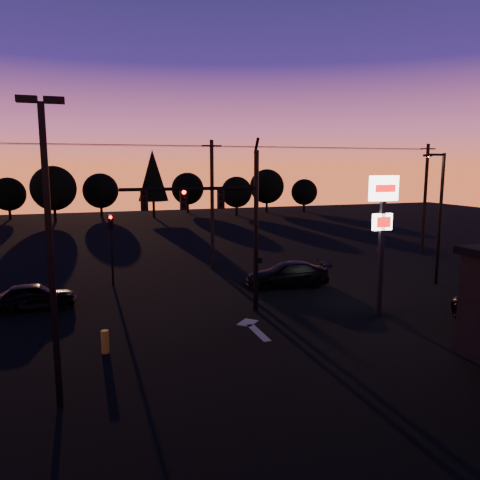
{
  "coord_description": "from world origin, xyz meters",
  "views": [
    {
      "loc": [
        -6.55,
        -17.35,
        7.25
      ],
      "look_at": [
        1.0,
        5.0,
        3.5
      ],
      "focal_mm": 35.0,
      "sensor_mm": 36.0,
      "label": 1
    }
  ],
  "objects_px": {
    "parking_lot_light": "(49,235)",
    "car_right": "(287,274)",
    "car_left": "(34,296)",
    "pylon_sign": "(383,215)",
    "streetlight": "(439,213)",
    "secondary_signal": "(111,239)",
    "traffic_signal_mast": "(225,215)",
    "bollard": "(105,342)"
  },
  "relations": [
    {
      "from": "car_left",
      "to": "car_right",
      "type": "distance_m",
      "value": 14.16
    },
    {
      "from": "streetlight",
      "to": "parking_lot_light",
      "type": "bearing_deg",
      "value": -158.35
    },
    {
      "from": "traffic_signal_mast",
      "to": "car_left",
      "type": "distance_m",
      "value": 10.68
    },
    {
      "from": "traffic_signal_mast",
      "to": "pylon_sign",
      "type": "xyz_separation_m",
      "value": [
        7.1,
        -2.49,
        -0.02
      ]
    },
    {
      "from": "parking_lot_light",
      "to": "pylon_sign",
      "type": "distance_m",
      "value": 15.19
    },
    {
      "from": "pylon_sign",
      "to": "car_right",
      "type": "height_order",
      "value": "pylon_sign"
    },
    {
      "from": "secondary_signal",
      "to": "streetlight",
      "type": "xyz_separation_m",
      "value": [
        18.91,
        -5.99,
        1.56
      ]
    },
    {
      "from": "car_right",
      "to": "parking_lot_light",
      "type": "bearing_deg",
      "value": -39.94
    },
    {
      "from": "traffic_signal_mast",
      "to": "bollard",
      "type": "xyz_separation_m",
      "value": [
        -5.88,
        -3.16,
        -4.48
      ]
    },
    {
      "from": "parking_lot_light",
      "to": "car_right",
      "type": "height_order",
      "value": "parking_lot_light"
    },
    {
      "from": "secondary_signal",
      "to": "pylon_sign",
      "type": "xyz_separation_m",
      "value": [
        12.0,
        -9.99,
        2.05
      ]
    },
    {
      "from": "parking_lot_light",
      "to": "pylon_sign",
      "type": "bearing_deg",
      "value": 17.23
    },
    {
      "from": "traffic_signal_mast",
      "to": "car_left",
      "type": "relative_size",
      "value": 2.12
    },
    {
      "from": "secondary_signal",
      "to": "car_left",
      "type": "xyz_separation_m",
      "value": [
        -4.12,
        -3.67,
        -2.17
      ]
    },
    {
      "from": "traffic_signal_mast",
      "to": "secondary_signal",
      "type": "distance_m",
      "value": 9.19
    },
    {
      "from": "streetlight",
      "to": "bollard",
      "type": "distance_m",
      "value": 20.81
    },
    {
      "from": "traffic_signal_mast",
      "to": "parking_lot_light",
      "type": "relative_size",
      "value": 0.94
    },
    {
      "from": "pylon_sign",
      "to": "streetlight",
      "type": "bearing_deg",
      "value": 30.08
    },
    {
      "from": "secondary_signal",
      "to": "bollard",
      "type": "height_order",
      "value": "secondary_signal"
    },
    {
      "from": "pylon_sign",
      "to": "car_right",
      "type": "bearing_deg",
      "value": 106.79
    },
    {
      "from": "parking_lot_light",
      "to": "car_left",
      "type": "relative_size",
      "value": 2.26
    },
    {
      "from": "streetlight",
      "to": "pylon_sign",
      "type": "bearing_deg",
      "value": -149.92
    },
    {
      "from": "parking_lot_light",
      "to": "bollard",
      "type": "relative_size",
      "value": 10.03
    },
    {
      "from": "car_left",
      "to": "streetlight",
      "type": "bearing_deg",
      "value": -97.61
    },
    {
      "from": "car_right",
      "to": "traffic_signal_mast",
      "type": "bearing_deg",
      "value": -43.3
    },
    {
      "from": "streetlight",
      "to": "secondary_signal",
      "type": "bearing_deg",
      "value": 162.44
    },
    {
      "from": "parking_lot_light",
      "to": "car_right",
      "type": "relative_size",
      "value": 1.8
    },
    {
      "from": "traffic_signal_mast",
      "to": "streetlight",
      "type": "relative_size",
      "value": 1.07
    },
    {
      "from": "parking_lot_light",
      "to": "bollard",
      "type": "bearing_deg",
      "value": 68.4
    },
    {
      "from": "streetlight",
      "to": "car_right",
      "type": "xyz_separation_m",
      "value": [
        -8.87,
        2.49,
        -3.69
      ]
    },
    {
      "from": "streetlight",
      "to": "car_left",
      "type": "distance_m",
      "value": 23.44
    },
    {
      "from": "parking_lot_light",
      "to": "car_left",
      "type": "bearing_deg",
      "value": 98.52
    },
    {
      "from": "parking_lot_light",
      "to": "streetlight",
      "type": "height_order",
      "value": "parking_lot_light"
    },
    {
      "from": "bollard",
      "to": "car_left",
      "type": "xyz_separation_m",
      "value": [
        -3.14,
        6.97,
        0.23
      ]
    },
    {
      "from": "secondary_signal",
      "to": "pylon_sign",
      "type": "relative_size",
      "value": 0.64
    },
    {
      "from": "secondary_signal",
      "to": "bollard",
      "type": "xyz_separation_m",
      "value": [
        -0.98,
        -10.65,
        -2.41
      ]
    },
    {
      "from": "secondary_signal",
      "to": "pylon_sign",
      "type": "height_order",
      "value": "pylon_sign"
    },
    {
      "from": "traffic_signal_mast",
      "to": "car_right",
      "type": "distance_m",
      "value": 7.75
    },
    {
      "from": "parking_lot_light",
      "to": "car_left",
      "type": "height_order",
      "value": "parking_lot_light"
    },
    {
      "from": "car_left",
      "to": "parking_lot_light",
      "type": "bearing_deg",
      "value": -173.36
    },
    {
      "from": "secondary_signal",
      "to": "pylon_sign",
      "type": "bearing_deg",
      "value": -39.77
    },
    {
      "from": "secondary_signal",
      "to": "parking_lot_light",
      "type": "distance_m",
      "value": 14.9
    }
  ]
}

